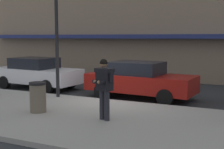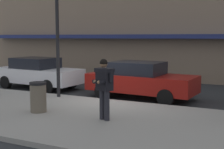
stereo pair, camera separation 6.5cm
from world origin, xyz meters
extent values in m
plane|color=#2B2D30|center=(0.00, 0.00, 0.00)|extent=(80.00, 80.00, 0.00)
cube|color=#99968E|center=(1.00, -2.85, 0.07)|extent=(32.00, 5.30, 0.14)
cube|color=silver|center=(1.00, 0.05, 0.00)|extent=(28.00, 0.12, 0.01)
cube|color=navy|center=(1.00, 6.15, 2.60)|extent=(26.60, 0.70, 0.24)
cube|color=silver|center=(-4.80, 1.31, 0.67)|extent=(4.63, 2.16, 0.70)
cube|color=black|center=(-4.98, 1.32, 1.28)|extent=(2.19, 1.79, 0.52)
cylinder|color=black|center=(-3.34, 2.05, 0.32)|extent=(0.66, 0.27, 0.64)
cylinder|color=black|center=(-3.47, 0.35, 0.32)|extent=(0.66, 0.27, 0.64)
cylinder|color=black|center=(-6.12, 2.27, 0.32)|extent=(0.66, 0.27, 0.64)
cylinder|color=black|center=(-6.25, 0.56, 0.32)|extent=(0.66, 0.27, 0.64)
cube|color=maroon|center=(0.76, 1.12, 0.67)|extent=(4.62, 2.15, 0.70)
cube|color=black|center=(0.58, 1.14, 1.28)|extent=(2.18, 1.79, 0.52)
cylinder|color=black|center=(2.21, 1.87, 0.32)|extent=(0.65, 0.27, 0.64)
cylinder|color=black|center=(2.09, 0.17, 0.32)|extent=(0.65, 0.27, 0.64)
cylinder|color=black|center=(-0.57, 2.08, 0.32)|extent=(0.65, 0.27, 0.64)
cylinder|color=black|center=(-0.70, 0.37, 0.32)|extent=(0.65, 0.27, 0.64)
cylinder|color=#23232B|center=(1.26, -3.05, 0.58)|extent=(0.16, 0.16, 0.88)
cylinder|color=#23232B|center=(1.07, -2.99, 0.58)|extent=(0.16, 0.16, 0.88)
cube|color=black|center=(1.17, -3.02, 1.34)|extent=(0.53, 0.44, 0.64)
cube|color=black|center=(1.17, -3.02, 1.61)|extent=(0.60, 0.49, 0.12)
cylinder|color=black|center=(1.42, -3.11, 1.45)|extent=(0.11, 0.11, 0.30)
cylinder|color=black|center=(1.25, -3.22, 1.30)|extent=(0.19, 0.32, 0.10)
sphere|color=#8C6647|center=(1.14, -3.33, 1.30)|extent=(0.10, 0.10, 0.10)
cylinder|color=black|center=(0.91, -2.93, 1.45)|extent=(0.11, 0.11, 0.30)
cylinder|color=black|center=(0.97, -3.12, 1.30)|extent=(0.19, 0.32, 0.10)
sphere|color=#8C6647|center=(0.99, -3.28, 1.30)|extent=(0.10, 0.10, 0.10)
cube|color=black|center=(1.05, -3.34, 1.30)|extent=(0.12, 0.16, 0.07)
sphere|color=#8C6647|center=(1.16, -3.05, 1.80)|extent=(0.22, 0.22, 0.22)
sphere|color=black|center=(1.16, -3.05, 1.83)|extent=(0.23, 0.23, 0.23)
cylinder|color=black|center=(-2.17, -0.65, 2.44)|extent=(0.14, 0.14, 4.60)
cylinder|color=#665B4C|center=(-1.22, -3.09, 0.59)|extent=(0.52, 0.52, 0.90)
cylinder|color=black|center=(-1.22, -3.09, 1.08)|extent=(0.55, 0.55, 0.08)
camera|label=1|loc=(5.23, -11.03, 2.57)|focal=50.00mm
camera|label=2|loc=(5.29, -11.00, 2.57)|focal=50.00mm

